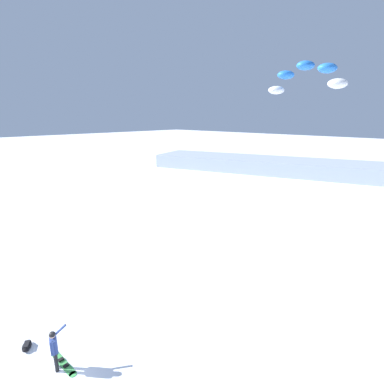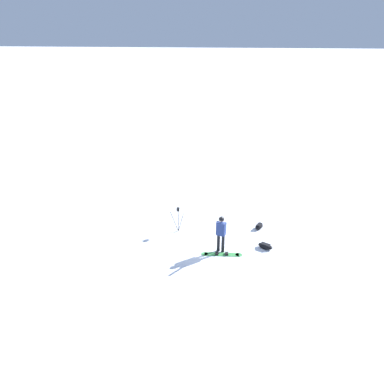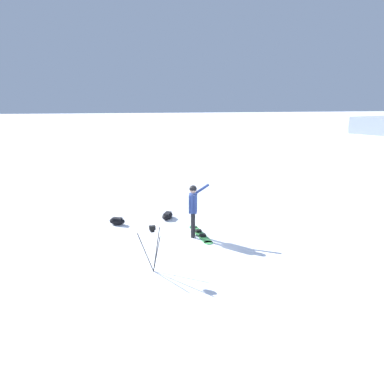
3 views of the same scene
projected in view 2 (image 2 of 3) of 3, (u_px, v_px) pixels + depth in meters
name	position (u px, v px, depth m)	size (l,w,h in m)	color
ground_plane	(208.00, 243.00, 18.93)	(300.00, 300.00, 0.00)	white
snowboarder	(221.00, 230.00, 17.83)	(0.46, 0.76, 1.78)	black
snowboard	(222.00, 254.00, 17.99)	(1.82, 0.36, 0.10)	#3F994C
gear_bag_large	(265.00, 246.00, 18.44)	(0.77, 0.66, 0.24)	black
camera_tripod	(178.00, 215.00, 19.65)	(0.69, 0.66, 1.27)	#262628
gear_bag_small	(259.00, 226.00, 20.20)	(0.54, 0.66, 0.26)	black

